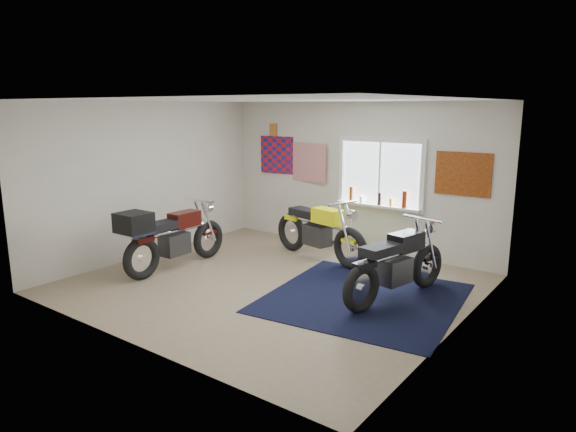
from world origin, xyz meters
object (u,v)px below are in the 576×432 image
Objects in this scene: navy_rug at (364,298)px; maroon_tourer at (168,237)px; yellow_triumph at (319,232)px; black_chrome_bike at (396,266)px.

maroon_tourer reaches higher than navy_rug.
yellow_triumph reaches higher than maroon_tourer.
navy_rug is at bearing 136.62° from black_chrome_bike.
yellow_triumph is 2.13m from black_chrome_bike.
black_chrome_bike is at bearing -14.14° from yellow_triumph.
maroon_tourer is at bearing 118.67° from black_chrome_bike.
navy_rug is 1.22× the size of maroon_tourer.
maroon_tourer is (-1.60, -1.97, 0.08)m from yellow_triumph.
black_chrome_bike is 3.64m from maroon_tourer.
maroon_tourer is (-3.14, -0.76, 0.55)m from navy_rug.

